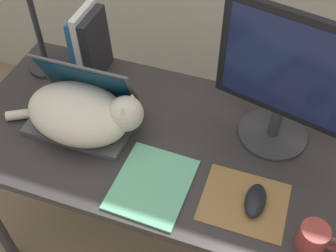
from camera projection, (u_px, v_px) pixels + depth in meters
desk at (155, 152)px, 1.40m from camera, size 1.22×0.64×0.72m
laptop at (85, 109)px, 1.36m from camera, size 0.33×0.23×0.23m
cat at (82, 113)px, 1.30m from camera, size 0.47×0.26×0.16m
external_monitor at (287, 81)px, 1.17m from camera, size 0.41×0.22×0.44m
mousepad at (244, 202)px, 1.17m from camera, size 0.24×0.20×0.00m
computer_mouse at (255, 200)px, 1.16m from camera, size 0.06×0.11×0.03m
book_row at (89, 43)px, 1.47m from camera, size 0.10×0.16×0.25m
desk_lamp at (33, 1)px, 1.31m from camera, size 0.17×0.17×0.45m
notepad at (152, 184)px, 1.21m from camera, size 0.22×0.26×0.01m
mug at (314, 238)px, 1.06m from camera, size 0.11×0.07×0.08m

